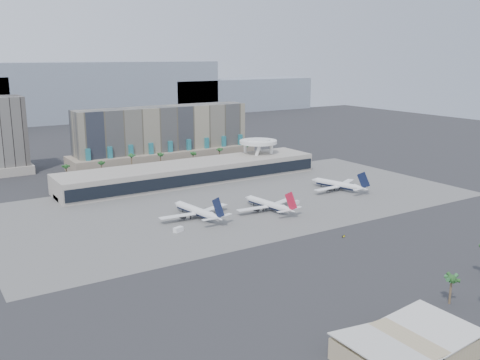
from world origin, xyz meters
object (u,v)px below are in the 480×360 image
service_vehicle_b (295,202)px  taxiway_sign (344,236)px  airliner_right (338,184)px  airliner_centre (268,204)px  service_vehicle_a (178,229)px  airliner_left (197,211)px

service_vehicle_b → taxiway_sign: (-15.15, -53.91, -0.54)m
airliner_right → taxiway_sign: (-55.60, -64.65, -3.04)m
airliner_centre → service_vehicle_a: bearing=178.7°
airliner_right → taxiway_sign: 85.33m
taxiway_sign → service_vehicle_a: bearing=129.3°
service_vehicle_b → airliner_centre: bearing=-170.9°
airliner_right → airliner_left: bearing=167.1°
airliner_left → taxiway_sign: airliner_left is taller
airliner_centre → service_vehicle_b: size_ratio=10.04×
service_vehicle_b → taxiway_sign: size_ratio=1.91×
service_vehicle_a → service_vehicle_b: (73.97, 7.97, -0.13)m
service_vehicle_a → airliner_left: bearing=21.8°
airliner_right → service_vehicle_b: bearing=179.4°
airliner_right → service_vehicle_b: airliner_right is taller
airliner_left → airliner_centre: (37.45, -8.40, -0.22)m
airliner_left → service_vehicle_b: 57.24m
airliner_left → airliner_right: 97.37m
service_vehicle_b → taxiway_sign: 56.00m
airliner_left → service_vehicle_b: (56.82, -6.39, -2.61)m
airliner_left → taxiway_sign: (41.68, -60.30, -3.15)m
airliner_centre → service_vehicle_a: size_ratio=8.42×
service_vehicle_a → taxiway_sign: service_vehicle_a is taller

